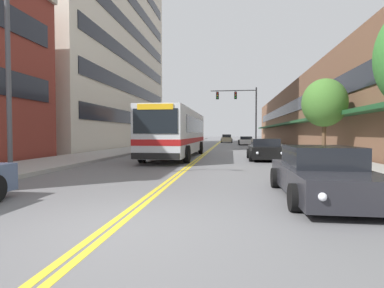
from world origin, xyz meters
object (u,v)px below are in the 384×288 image
object	(u,v)px
car_silver_parked_left_near	(176,142)
traffic_signal_mast	(241,105)
city_bus	(178,131)
street_tree_right_mid	(324,103)
car_black_parked_right_far	(265,150)
car_beige_moving_lead	(227,139)
car_white_parked_right_mid	(246,141)
car_charcoal_parked_right_foreground	(322,174)
fire_hydrant	(310,155)
street_lamp_left_near	(16,50)

from	to	relation	value
car_silver_parked_left_near	traffic_signal_mast	bearing A→B (deg)	25.57
traffic_signal_mast	car_silver_parked_left_near	bearing A→B (deg)	-154.43
city_bus	street_tree_right_mid	bearing A→B (deg)	-7.29
city_bus	car_silver_parked_left_near	bearing A→B (deg)	100.90
city_bus	street_tree_right_mid	world-z (taller)	street_tree_right_mid
car_silver_parked_left_near	street_tree_right_mid	xyz separation A→B (m)	(12.15, -14.82, 2.94)
car_black_parked_right_far	car_beige_moving_lead	bearing A→B (deg)	94.67
car_silver_parked_left_near	car_white_parked_right_mid	world-z (taller)	car_silver_parked_left_near
car_black_parked_right_far	car_beige_moving_lead	distance (m)	36.09
car_silver_parked_left_near	car_black_parked_right_far	world-z (taller)	car_black_parked_right_far
car_beige_moving_lead	traffic_signal_mast	distance (m)	17.76
car_charcoal_parked_right_foreground	car_beige_moving_lead	world-z (taller)	car_beige_moving_lead
car_charcoal_parked_right_foreground	traffic_signal_mast	bearing A→B (deg)	92.04
street_tree_right_mid	traffic_signal_mast	bearing A→B (deg)	103.73
car_silver_parked_left_near	car_beige_moving_lead	xyz separation A→B (m)	(5.58, 20.70, 0.05)
car_silver_parked_left_near	car_black_parked_right_far	distance (m)	17.48
car_white_parked_right_mid	street_tree_right_mid	world-z (taller)	street_tree_right_mid
traffic_signal_mast	car_beige_moving_lead	bearing A→B (deg)	96.87
city_bus	traffic_signal_mast	distance (m)	18.29
city_bus	street_tree_right_mid	size ratio (longest dim) A/B	2.55
city_bus	car_charcoal_parked_right_foreground	world-z (taller)	city_bus
car_white_parked_right_mid	car_beige_moving_lead	xyz separation A→B (m)	(-2.93, 11.20, 0.09)
street_tree_right_mid	fire_hydrant	size ratio (longest dim) A/B	5.32
car_charcoal_parked_right_foreground	car_black_parked_right_far	xyz separation A→B (m)	(-0.18, 11.17, 0.01)
car_black_parked_right_far	fire_hydrant	distance (m)	4.40
car_black_parked_right_far	street_tree_right_mid	bearing A→B (deg)	7.02
car_charcoal_parked_right_foreground	car_black_parked_right_far	world-z (taller)	car_charcoal_parked_right_foreground
car_beige_moving_lead	street_lamp_left_near	size ratio (longest dim) A/B	0.63
city_bus	street_lamp_left_near	xyz separation A→B (m)	(-3.37, -11.68, 2.63)
car_black_parked_right_far	traffic_signal_mast	size ratio (longest dim) A/B	0.56
car_white_parked_right_mid	fire_hydrant	world-z (taller)	car_white_parked_right_mid
car_black_parked_right_far	fire_hydrant	size ratio (longest dim) A/B	4.50
car_silver_parked_left_near	street_tree_right_mid	size ratio (longest dim) A/B	0.97
car_white_parked_right_mid	street_tree_right_mid	distance (m)	24.77
car_white_parked_right_mid	fire_hydrant	size ratio (longest dim) A/B	4.99
car_white_parked_right_mid	traffic_signal_mast	world-z (taller)	traffic_signal_mast
street_lamp_left_near	car_white_parked_right_mid	bearing A→B (deg)	75.08
car_beige_moving_lead	street_tree_right_mid	xyz separation A→B (m)	(6.57, -35.52, 2.89)
car_silver_parked_left_near	car_beige_moving_lead	bearing A→B (deg)	74.92
car_white_parked_right_mid	traffic_signal_mast	distance (m)	7.52
city_bus	fire_hydrant	distance (m)	9.58
car_white_parked_right_mid	car_beige_moving_lead	world-z (taller)	car_beige_moving_lead
car_black_parked_right_far	street_tree_right_mid	size ratio (longest dim) A/B	0.85
car_beige_moving_lead	city_bus	bearing A→B (deg)	-94.93
street_tree_right_mid	fire_hydrant	bearing A→B (deg)	-113.26
car_silver_parked_left_near	fire_hydrant	distance (m)	21.86
street_lamp_left_near	car_charcoal_parked_right_foreground	bearing A→B (deg)	-6.99
street_lamp_left_near	fire_hydrant	world-z (taller)	street_lamp_left_near
city_bus	fire_hydrant	bearing A→B (deg)	-37.07
city_bus	car_beige_moving_lead	bearing A→B (deg)	85.07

